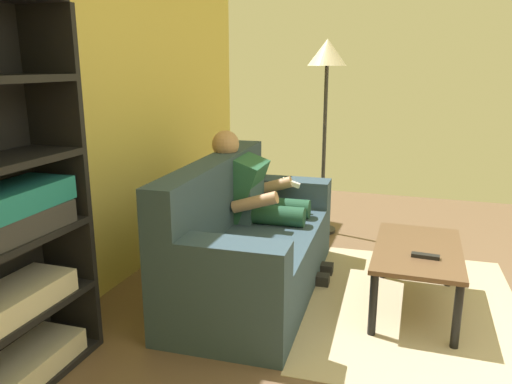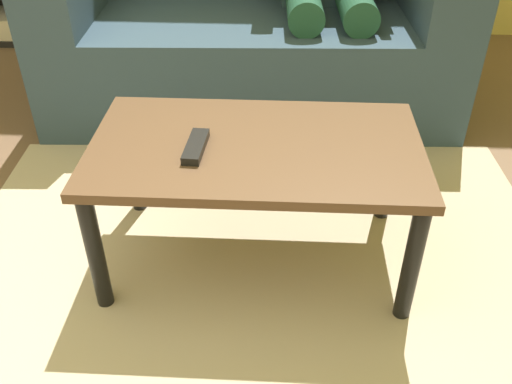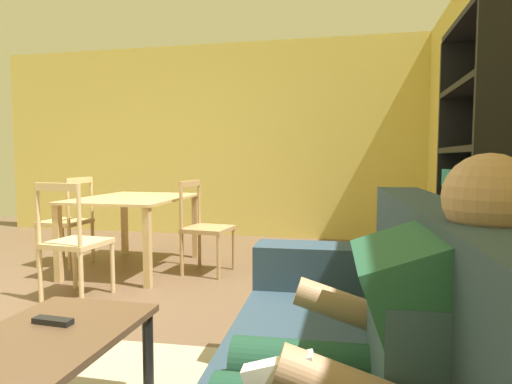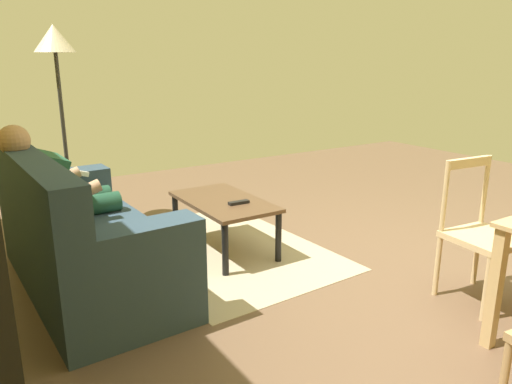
# 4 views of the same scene
# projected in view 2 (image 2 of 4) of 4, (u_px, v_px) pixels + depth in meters

# --- Properties ---
(couch) EXTENTS (1.88, 0.90, 0.96)m
(couch) POSITION_uv_depth(u_px,v_px,m) (254.00, 28.00, 2.63)
(couch) COLOR #2D4251
(couch) RESTS_ON ground_plane
(coffee_table) EXTENTS (0.97, 0.56, 0.44)m
(coffee_table) POSITION_uv_depth(u_px,v_px,m) (256.00, 161.00, 1.67)
(coffee_table) COLOR brown
(coffee_table) RESTS_ON ground_plane
(tv_remote) EXTENTS (0.06, 0.17, 0.02)m
(tv_remote) POSITION_uv_depth(u_px,v_px,m) (196.00, 146.00, 1.60)
(tv_remote) COLOR black
(tv_remote) RESTS_ON coffee_table
(area_rug) EXTENTS (2.06, 1.48, 0.01)m
(area_rug) POSITION_uv_depth(u_px,v_px,m) (256.00, 254.00, 1.89)
(area_rug) COLOR tan
(area_rug) RESTS_ON ground_plane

